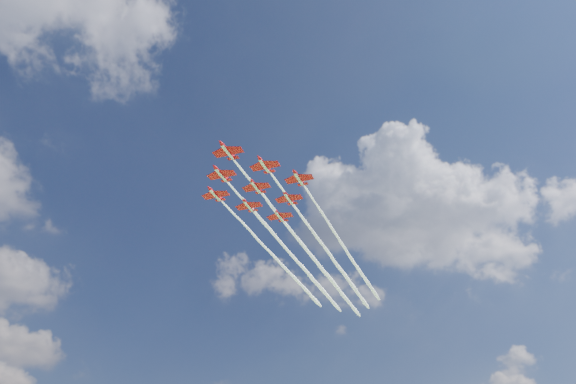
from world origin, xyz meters
The scene contains 9 objects.
jet_lead centered at (40.85, 26.79, 88.80)m, with size 104.39×68.15×2.32m.
jet_row2_port centered at (52.29, 26.41, 88.80)m, with size 104.39×68.15×2.32m.
jet_row2_starb centered at (45.29, 37.34, 88.80)m, with size 104.39×68.15×2.32m.
jet_row3_port centered at (63.73, 26.04, 88.80)m, with size 104.39×68.15×2.32m.
jet_row3_centre centered at (56.73, 36.96, 88.80)m, with size 104.39×68.15×2.32m.
jet_row3_starb centered at (49.73, 47.89, 88.80)m, with size 104.39×68.15×2.32m.
jet_row4_port centered at (68.17, 36.59, 88.80)m, with size 104.39×68.15×2.32m.
jet_row4_starb centered at (61.17, 47.51, 88.80)m, with size 104.39×68.15×2.32m.
jet_tail centered at (72.61, 47.14, 88.80)m, with size 104.39×68.15×2.32m.
Camera 1 is at (-68.07, -109.34, 5.75)m, focal length 35.00 mm.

